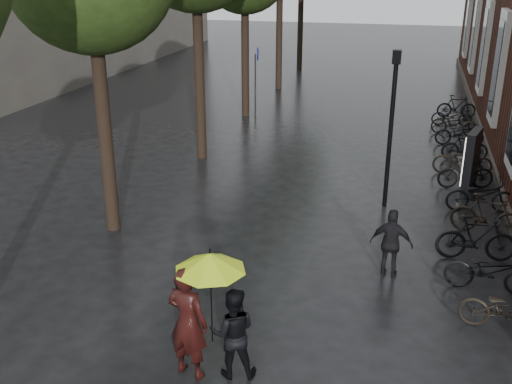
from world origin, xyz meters
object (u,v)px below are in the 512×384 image
(person_burgundy, at_px, (188,322))
(parked_bicycles, at_px, (468,169))
(ad_lightbox, at_px, (471,160))
(person_black, at_px, (233,333))
(pedestrian_walking, at_px, (391,243))
(lamp_post, at_px, (392,115))

(person_burgundy, relative_size, parked_bicycles, 0.11)
(ad_lightbox, bearing_deg, person_black, -98.19)
(person_black, bearing_deg, pedestrian_walking, -134.97)
(ad_lightbox, relative_size, lamp_post, 0.42)
(parked_bicycles, relative_size, lamp_post, 4.04)
(person_burgundy, relative_size, ad_lightbox, 1.11)
(parked_bicycles, distance_m, ad_lightbox, 0.54)
(person_black, relative_size, ad_lightbox, 0.88)
(pedestrian_walking, bearing_deg, person_black, 66.73)
(parked_bicycles, height_order, lamp_post, lamp_post)
(pedestrian_walking, xyz_separation_m, parked_bicycles, (1.95, 6.20, -0.29))
(parked_bicycles, xyz_separation_m, ad_lightbox, (0.01, -0.35, 0.41))
(person_burgundy, xyz_separation_m, lamp_post, (2.62, 7.95, 1.57))
(person_black, xyz_separation_m, pedestrian_walking, (2.26, 3.90, -0.02))
(person_black, relative_size, lamp_post, 0.37)
(person_black, xyz_separation_m, ad_lightbox, (4.22, 9.76, 0.11))
(person_burgundy, relative_size, lamp_post, 0.46)
(person_black, height_order, parked_bicycles, person_black)
(parked_bicycles, distance_m, lamp_post, 3.86)
(person_black, bearing_deg, ad_lightbox, -128.29)
(parked_bicycles, xyz_separation_m, lamp_post, (-2.26, -2.34, 2.07))
(parked_bicycles, bearing_deg, person_black, -112.60)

